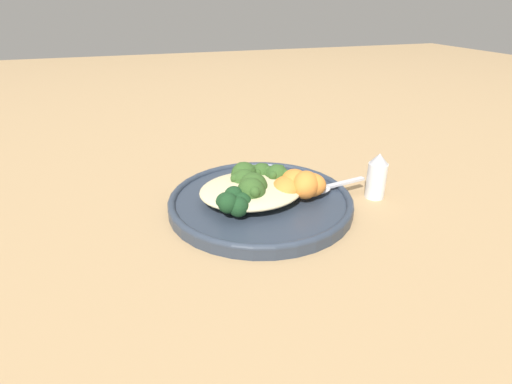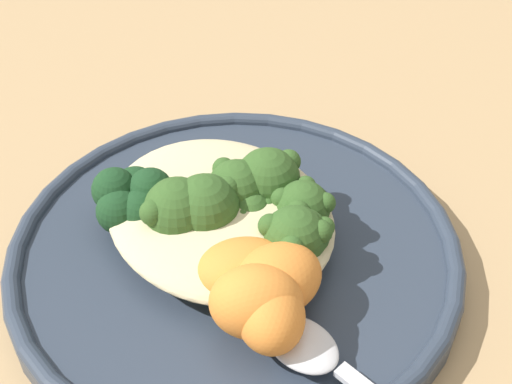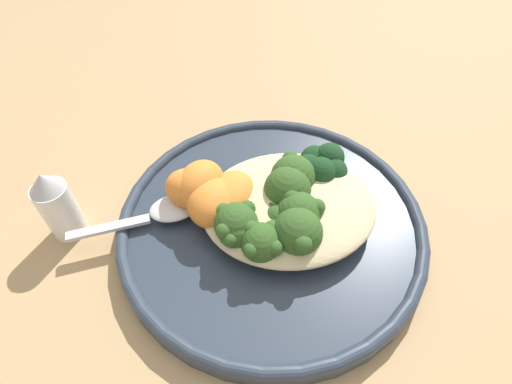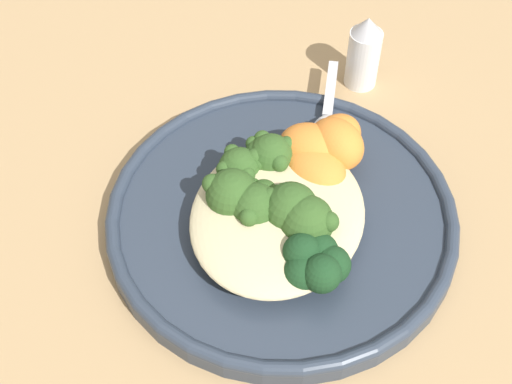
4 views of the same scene
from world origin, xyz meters
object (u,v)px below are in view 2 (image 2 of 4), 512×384
kale_tuft (132,198)px  spoon (321,352)px  broccoli_stalk_1 (283,245)px  broccoli_stalk_7 (182,217)px  broccoli_stalk_3 (263,195)px  sweet_potato_chunk_0 (270,315)px  sweet_potato_chunk_2 (246,270)px  broccoli_stalk_5 (237,209)px  broccoli_stalk_2 (291,220)px  broccoli_stalk_6 (209,215)px  plate (235,252)px  sweet_potato_chunk_1 (276,279)px  quinoa_mound (221,215)px  broccoli_stalk_4 (247,230)px  broccoli_stalk_0 (292,242)px  sweet_potato_chunk_3 (256,302)px

kale_tuft → spoon: bearing=11.1°
broccoli_stalk_1 → broccoli_stalk_7: 0.06m
broccoli_stalk_7 → broccoli_stalk_3: bearing=-105.6°
sweet_potato_chunk_0 → sweet_potato_chunk_2: 0.04m
sweet_potato_chunk_0 → kale_tuft: (-0.13, -0.02, -0.00)m
sweet_potato_chunk_0 → broccoli_stalk_5: bearing=157.8°
broccoli_stalk_2 → sweet_potato_chunk_0: size_ratio=2.09×
sweet_potato_chunk_2 → broccoli_stalk_6: bearing=174.5°
broccoli_stalk_1 → broccoli_stalk_7: size_ratio=0.84×
plate → broccoli_stalk_7: bearing=-126.1°
broccoli_stalk_2 → sweet_potato_chunk_2: bearing=-174.9°
sweet_potato_chunk_0 → kale_tuft: sweet_potato_chunk_0 is taller
broccoli_stalk_5 → sweet_potato_chunk_1: (0.06, -0.02, 0.00)m
sweet_potato_chunk_1 → kale_tuft: size_ratio=1.04×
kale_tuft → quinoa_mound: bearing=44.6°
broccoli_stalk_5 → sweet_potato_chunk_1: size_ratio=1.91×
spoon → plate: bearing=164.3°
broccoli_stalk_4 → sweet_potato_chunk_0: 0.07m
broccoli_stalk_2 → spoon: bearing=-133.1°
broccoli_stalk_1 → broccoli_stalk_0: bearing=2.4°
broccoli_stalk_4 → sweet_potato_chunk_0: sweet_potato_chunk_0 is taller
sweet_potato_chunk_2 → kale_tuft: (-0.09, -0.02, 0.00)m
broccoli_stalk_3 → sweet_potato_chunk_3: same height
broccoli_stalk_3 → sweet_potato_chunk_0: broccoli_stalk_3 is taller
broccoli_stalk_0 → sweet_potato_chunk_3: bearing=-148.3°
plate → sweet_potato_chunk_2: size_ratio=5.06×
broccoli_stalk_4 → broccoli_stalk_6: bearing=89.1°
kale_tuft → spoon: kale_tuft is taller
broccoli_stalk_0 → broccoli_stalk_7: 0.07m
sweet_potato_chunk_3 → kale_tuft: size_ratio=0.98×
broccoli_stalk_5 → plate: bearing=172.2°
broccoli_stalk_2 → broccoli_stalk_7: size_ratio=0.99×
broccoli_stalk_1 → broccoli_stalk_3: size_ratio=0.83×
sweet_potato_chunk_2 → sweet_potato_chunk_3: (0.03, -0.01, 0.01)m
broccoli_stalk_7 → sweet_potato_chunk_0: broccoli_stalk_7 is taller
broccoli_stalk_4 → sweet_potato_chunk_3: 0.07m
plate → broccoli_stalk_6: size_ratio=3.24×
broccoli_stalk_6 → plate: bearing=-116.3°
broccoli_stalk_6 → spoon: 0.11m
sweet_potato_chunk_0 → broccoli_stalk_0: bearing=131.1°
sweet_potato_chunk_1 → kale_tuft: 0.11m
broccoli_stalk_4 → broccoli_stalk_6: 0.02m
quinoa_mound → sweet_potato_chunk_3: 0.08m
broccoli_stalk_6 → sweet_potato_chunk_3: (0.07, -0.02, 0.00)m
sweet_potato_chunk_1 → sweet_potato_chunk_2: 0.02m
broccoli_stalk_3 → sweet_potato_chunk_2: size_ratio=1.77×
broccoli_stalk_1 → sweet_potato_chunk_2: broccoli_stalk_1 is taller
plate → spoon: 0.10m
quinoa_mound → sweet_potato_chunk_2: sweet_potato_chunk_2 is taller
broccoli_stalk_4 → sweet_potato_chunk_2: bearing=-170.6°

